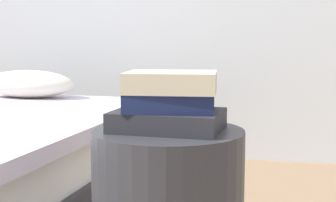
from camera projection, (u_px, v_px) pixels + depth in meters
The scene contains 3 objects.
book_charcoal at pixel (167, 120), 1.29m from camera, with size 0.28×0.21×0.05m, color #28282D.
book_navy at pixel (170, 101), 1.29m from camera, with size 0.23×0.18×0.05m, color #19234C.
book_cream at pixel (171, 82), 1.28m from camera, with size 0.23×0.19×0.05m, color beige.
Camera 1 is at (0.28, -1.24, 0.79)m, focal length 51.95 mm.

